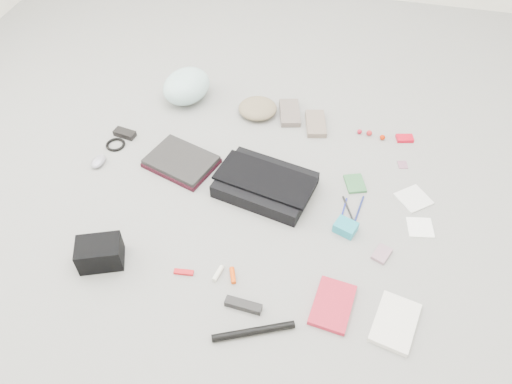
% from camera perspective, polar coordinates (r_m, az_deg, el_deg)
% --- Properties ---
extents(ground_plane, '(4.00, 4.00, 0.00)m').
position_cam_1_polar(ground_plane, '(2.20, 0.00, -0.87)').
color(ground_plane, gray).
extents(messenger_bag, '(0.46, 0.37, 0.07)m').
position_cam_1_polar(messenger_bag, '(2.22, 1.06, 0.83)').
color(messenger_bag, black).
rests_on(messenger_bag, ground_plane).
extents(bag_flap, '(0.46, 0.28, 0.01)m').
position_cam_1_polar(bag_flap, '(2.19, 1.08, 1.53)').
color(bag_flap, black).
rests_on(bag_flap, messenger_bag).
extents(laptop_sleeve, '(0.36, 0.31, 0.02)m').
position_cam_1_polar(laptop_sleeve, '(2.37, -8.51, 3.30)').
color(laptop_sleeve, '#320D17').
rests_on(laptop_sleeve, ground_plane).
extents(laptop, '(0.35, 0.30, 0.02)m').
position_cam_1_polar(laptop, '(2.36, -8.56, 3.66)').
color(laptop, black).
rests_on(laptop, laptop_sleeve).
extents(bike_helmet, '(0.31, 0.34, 0.17)m').
position_cam_1_polar(bike_helmet, '(2.71, -7.96, 11.90)').
color(bike_helmet, silver).
rests_on(bike_helmet, ground_plane).
extents(beanie, '(0.22, 0.21, 0.07)m').
position_cam_1_polar(beanie, '(2.62, 0.19, 9.54)').
color(beanie, '#837357').
rests_on(beanie, ground_plane).
extents(mitten_left, '(0.15, 0.22, 0.03)m').
position_cam_1_polar(mitten_left, '(2.62, 3.88, 9.02)').
color(mitten_left, '#72645D').
rests_on(mitten_left, ground_plane).
extents(mitten_right, '(0.14, 0.21, 0.03)m').
position_cam_1_polar(mitten_right, '(2.57, 6.85, 7.77)').
color(mitten_right, gray).
rests_on(mitten_right, ground_plane).
extents(power_brick, '(0.11, 0.07, 0.03)m').
position_cam_1_polar(power_brick, '(2.58, -14.76, 6.49)').
color(power_brick, black).
rests_on(power_brick, ground_plane).
extents(cable_coil, '(0.11, 0.11, 0.01)m').
position_cam_1_polar(cable_coil, '(2.54, -15.76, 5.24)').
color(cable_coil, black).
rests_on(cable_coil, ground_plane).
extents(mouse, '(0.06, 0.10, 0.04)m').
position_cam_1_polar(mouse, '(2.46, -17.56, 3.37)').
color(mouse, '#908E9E').
rests_on(mouse, ground_plane).
extents(camera_bag, '(0.20, 0.17, 0.11)m').
position_cam_1_polar(camera_bag, '(2.05, -17.41, -6.68)').
color(camera_bag, black).
rests_on(camera_bag, ground_plane).
extents(multitool, '(0.08, 0.03, 0.01)m').
position_cam_1_polar(multitool, '(1.99, -8.26, -9.06)').
color(multitool, red).
rests_on(multitool, ground_plane).
extents(toiletry_tube_white, '(0.03, 0.07, 0.02)m').
position_cam_1_polar(toiletry_tube_white, '(1.97, -4.37, -9.25)').
color(toiletry_tube_white, silver).
rests_on(toiletry_tube_white, ground_plane).
extents(toiletry_tube_orange, '(0.04, 0.07, 0.02)m').
position_cam_1_polar(toiletry_tube_orange, '(1.96, -2.67, -9.50)').
color(toiletry_tube_orange, '#E84407').
rests_on(toiletry_tube_orange, ground_plane).
extents(u_lock, '(0.14, 0.04, 0.03)m').
position_cam_1_polar(u_lock, '(1.89, -1.45, -12.80)').
color(u_lock, black).
rests_on(u_lock, ground_plane).
extents(bike_pump, '(0.28, 0.15, 0.03)m').
position_cam_1_polar(bike_pump, '(1.84, -0.29, -15.64)').
color(bike_pump, black).
rests_on(bike_pump, ground_plane).
extents(book_red, '(0.16, 0.22, 0.02)m').
position_cam_1_polar(book_red, '(1.91, 8.75, -12.62)').
color(book_red, red).
rests_on(book_red, ground_plane).
extents(book_white, '(0.18, 0.24, 0.02)m').
position_cam_1_polar(book_white, '(1.92, 15.61, -14.18)').
color(book_white, silver).
rests_on(book_white, ground_plane).
extents(notepad, '(0.12, 0.13, 0.01)m').
position_cam_1_polar(notepad, '(2.30, 11.24, 0.96)').
color(notepad, '#31693B').
rests_on(notepad, ground_plane).
extents(pen_blue, '(0.02, 0.13, 0.01)m').
position_cam_1_polar(pen_blue, '(2.20, 10.01, -1.87)').
color(pen_blue, navy).
rests_on(pen_blue, ground_plane).
extents(pen_black, '(0.07, 0.14, 0.01)m').
position_cam_1_polar(pen_black, '(2.20, 10.53, -1.99)').
color(pen_black, black).
rests_on(pen_black, ground_plane).
extents(pen_navy, '(0.03, 0.15, 0.01)m').
position_cam_1_polar(pen_navy, '(2.21, 11.72, -1.87)').
color(pen_navy, navy).
rests_on(pen_navy, ground_plane).
extents(accordion_wallet, '(0.11, 0.10, 0.04)m').
position_cam_1_polar(accordion_wallet, '(2.11, 10.20, -3.99)').
color(accordion_wallet, teal).
rests_on(accordion_wallet, ground_plane).
extents(card_deck, '(0.08, 0.10, 0.02)m').
position_cam_1_polar(card_deck, '(2.08, 14.17, -6.88)').
color(card_deck, '#A57C8E').
rests_on(card_deck, ground_plane).
extents(napkin_top, '(0.18, 0.18, 0.01)m').
position_cam_1_polar(napkin_top, '(2.31, 17.56, -0.73)').
color(napkin_top, silver).
rests_on(napkin_top, ground_plane).
extents(napkin_bottom, '(0.12, 0.12, 0.01)m').
position_cam_1_polar(napkin_bottom, '(2.21, 18.26, -3.87)').
color(napkin_bottom, white).
rests_on(napkin_bottom, ground_plane).
extents(lollipop_a, '(0.03, 0.03, 0.02)m').
position_cam_1_polar(lollipop_a, '(2.56, 11.75, 6.77)').
color(lollipop_a, '#AF1329').
rests_on(lollipop_a, ground_plane).
extents(lollipop_b, '(0.04, 0.04, 0.03)m').
position_cam_1_polar(lollipop_b, '(2.56, 12.81, 6.59)').
color(lollipop_b, '#B21E22').
rests_on(lollipop_b, ground_plane).
extents(lollipop_c, '(0.03, 0.03, 0.03)m').
position_cam_1_polar(lollipop_c, '(2.55, 14.25, 6.08)').
color(lollipop_c, '#C12000').
rests_on(lollipop_c, ground_plane).
extents(altoids_tin, '(0.09, 0.07, 0.02)m').
position_cam_1_polar(altoids_tin, '(2.58, 16.63, 5.89)').
color(altoids_tin, red).
rests_on(altoids_tin, ground_plane).
extents(stamp_sheet, '(0.05, 0.06, 0.00)m').
position_cam_1_polar(stamp_sheet, '(2.45, 16.41, 3.00)').
color(stamp_sheet, '#976079').
rests_on(stamp_sheet, ground_plane).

